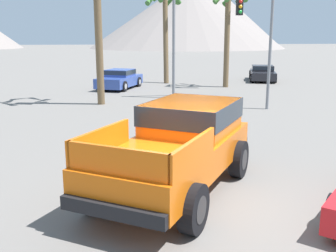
{
  "coord_description": "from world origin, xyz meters",
  "views": [
    {
      "loc": [
        -1.63,
        -7.55,
        3.36
      ],
      "look_at": [
        -0.23,
        1.47,
        1.27
      ],
      "focal_mm": 42.0,
      "sensor_mm": 36.0,
      "label": 1
    }
  ],
  "objects_px": {
    "orange_pickup_truck": "(181,141)",
    "parked_car_dark": "(262,73)",
    "traffic_light_main": "(203,24)",
    "palm_tree_tall": "(166,11)",
    "parked_car_blue": "(120,79)",
    "palm_tree_short": "(229,9)"
  },
  "relations": [
    {
      "from": "palm_tree_tall",
      "to": "traffic_light_main",
      "type": "bearing_deg",
      "value": -82.81
    },
    {
      "from": "palm_tree_tall",
      "to": "palm_tree_short",
      "type": "relative_size",
      "value": 1.01
    },
    {
      "from": "traffic_light_main",
      "to": "palm_tree_short",
      "type": "relative_size",
      "value": 0.84
    },
    {
      "from": "parked_car_dark",
      "to": "palm_tree_tall",
      "type": "bearing_deg",
      "value": 21.39
    },
    {
      "from": "orange_pickup_truck",
      "to": "traffic_light_main",
      "type": "relative_size",
      "value": 0.96
    },
    {
      "from": "parked_car_dark",
      "to": "palm_tree_tall",
      "type": "distance_m",
      "value": 8.82
    },
    {
      "from": "orange_pickup_truck",
      "to": "parked_car_dark",
      "type": "distance_m",
      "value": 23.12
    },
    {
      "from": "parked_car_dark",
      "to": "orange_pickup_truck",
      "type": "bearing_deg",
      "value": 82.3
    },
    {
      "from": "traffic_light_main",
      "to": "palm_tree_short",
      "type": "xyz_separation_m",
      "value": [
        2.76,
        4.2,
        1.07
      ]
    },
    {
      "from": "traffic_light_main",
      "to": "parked_car_dark",
      "type": "bearing_deg",
      "value": 48.81
    },
    {
      "from": "parked_car_dark",
      "to": "palm_tree_tall",
      "type": "relative_size",
      "value": 0.7
    },
    {
      "from": "palm_tree_short",
      "to": "parked_car_dark",
      "type": "bearing_deg",
      "value": 41.15
    },
    {
      "from": "orange_pickup_truck",
      "to": "parked_car_blue",
      "type": "distance_m",
      "value": 17.71
    },
    {
      "from": "orange_pickup_truck",
      "to": "traffic_light_main",
      "type": "height_order",
      "value": "traffic_light_main"
    },
    {
      "from": "parked_car_dark",
      "to": "palm_tree_short",
      "type": "distance_m",
      "value": 6.82
    },
    {
      "from": "parked_car_dark",
      "to": "parked_car_blue",
      "type": "height_order",
      "value": "parked_car_blue"
    },
    {
      "from": "orange_pickup_truck",
      "to": "parked_car_dark",
      "type": "bearing_deg",
      "value": 96.7
    },
    {
      "from": "traffic_light_main",
      "to": "palm_tree_tall",
      "type": "bearing_deg",
      "value": 97.19
    },
    {
      "from": "parked_car_blue",
      "to": "palm_tree_short",
      "type": "height_order",
      "value": "palm_tree_short"
    },
    {
      "from": "palm_tree_tall",
      "to": "palm_tree_short",
      "type": "bearing_deg",
      "value": -39.67
    },
    {
      "from": "parked_car_blue",
      "to": "palm_tree_tall",
      "type": "height_order",
      "value": "palm_tree_tall"
    },
    {
      "from": "traffic_light_main",
      "to": "palm_tree_tall",
      "type": "distance_m",
      "value": 7.39
    }
  ]
}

